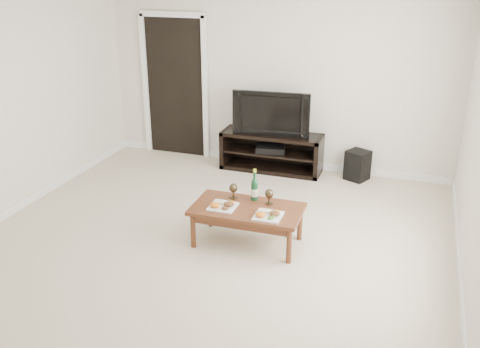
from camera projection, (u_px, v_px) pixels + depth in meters
name	position (u px, v px, depth m)	size (l,w,h in m)	color
floor	(202.00, 253.00, 5.51)	(5.50, 5.50, 0.00)	#BCAB97
back_wall	(276.00, 76.00, 7.45)	(5.00, 0.04, 2.60)	silver
doorway	(175.00, 88.00, 7.99)	(0.90, 0.02, 2.05)	black
media_console	(271.00, 152.00, 7.59)	(1.42, 0.45, 0.55)	black
television	(272.00, 112.00, 7.37)	(1.07, 0.14, 0.62)	black
av_receiver	(271.00, 149.00, 7.56)	(0.40, 0.30, 0.08)	black
subwoofer	(357.00, 165.00, 7.29)	(0.27, 0.27, 0.41)	black
coffee_table	(247.00, 225.00, 5.63)	(1.15, 0.62, 0.42)	#5C3119
plate_left	(223.00, 204.00, 5.54)	(0.27, 0.27, 0.07)	white
plate_right	(268.00, 214.00, 5.34)	(0.27, 0.27, 0.07)	white
wine_bottle	(255.00, 185.00, 5.67)	(0.07, 0.07, 0.35)	#103D20
goblet_left	(233.00, 191.00, 5.74)	(0.09, 0.09, 0.17)	#3C3220
goblet_right	(269.00, 197.00, 5.60)	(0.09, 0.09, 0.17)	#3C3220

